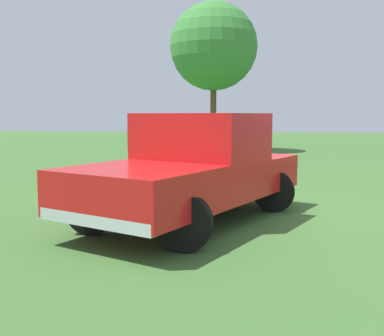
# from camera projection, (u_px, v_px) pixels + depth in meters

# --- Properties ---
(ground_plane) EXTENTS (80.00, 80.00, 0.00)m
(ground_plane) POSITION_uv_depth(u_px,v_px,m) (248.00, 212.00, 8.47)
(ground_plane) COLOR #3D662D
(pickup_truck) EXTENTS (3.74, 5.05, 1.80)m
(pickup_truck) POSITION_uv_depth(u_px,v_px,m) (196.00, 166.00, 7.71)
(pickup_truck) COLOR black
(pickup_truck) RESTS_ON ground_plane
(person_bystander) EXTENTS (0.38, 0.38, 1.73)m
(person_bystander) POSITION_uv_depth(u_px,v_px,m) (133.00, 145.00, 12.32)
(person_bystander) COLOR navy
(person_bystander) RESTS_ON ground_plane
(tree_side) EXTENTS (4.23, 4.23, 7.18)m
(tree_side) POSITION_uv_depth(u_px,v_px,m) (214.00, 47.00, 22.27)
(tree_side) COLOR brown
(tree_side) RESTS_ON ground_plane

